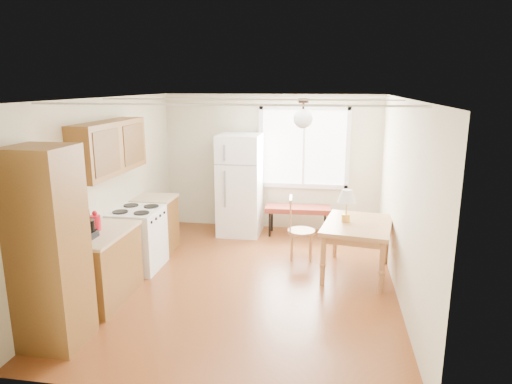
% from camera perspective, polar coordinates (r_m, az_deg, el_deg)
% --- Properties ---
extents(room_shell, '(4.60, 5.60, 2.62)m').
position_cam_1_polar(room_shell, '(6.08, -1.15, -0.22)').
color(room_shell, '#5B2B12').
rests_on(room_shell, ground).
extents(kitchen_run, '(0.65, 3.40, 2.20)m').
position_cam_1_polar(kitchen_run, '(6.16, -18.19, -4.68)').
color(kitchen_run, brown).
rests_on(kitchen_run, ground).
extents(window_unit, '(1.64, 0.05, 1.51)m').
position_cam_1_polar(window_unit, '(8.37, 6.00, 5.56)').
color(window_unit, white).
rests_on(window_unit, room_shell).
extents(pendant_light, '(0.26, 0.26, 0.40)m').
position_cam_1_polar(pendant_light, '(6.24, 5.91, 9.23)').
color(pendant_light, black).
rests_on(pendant_light, room_shell).
extents(refrigerator, '(0.75, 0.78, 1.81)m').
position_cam_1_polar(refrigerator, '(8.21, -2.02, 0.91)').
color(refrigerator, white).
rests_on(refrigerator, ground).
extents(bench, '(1.17, 0.46, 0.54)m').
position_cam_1_polar(bench, '(8.22, 5.26, -2.23)').
color(bench, maroon).
rests_on(bench, ground).
extents(dining_table, '(1.09, 1.34, 0.76)m').
position_cam_1_polar(dining_table, '(6.65, 12.55, -4.66)').
color(dining_table, '#9A673B').
rests_on(dining_table, ground).
extents(chair, '(0.43, 0.43, 0.97)m').
position_cam_1_polar(chair, '(7.12, 4.99, -4.02)').
color(chair, '#9A673B').
rests_on(chair, ground).
extents(table_lamp, '(0.27, 0.27, 0.47)m').
position_cam_1_polar(table_lamp, '(6.57, 11.28, -0.81)').
color(table_lamp, gold).
rests_on(table_lamp, dining_table).
extents(coffee_maker, '(0.20, 0.25, 0.38)m').
position_cam_1_polar(coffee_maker, '(5.71, -20.53, -4.21)').
color(coffee_maker, black).
rests_on(coffee_maker, kitchen_run).
extents(kettle, '(0.13, 0.13, 0.25)m').
position_cam_1_polar(kettle, '(6.02, -19.44, -3.58)').
color(kettle, red).
rests_on(kettle, kitchen_run).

